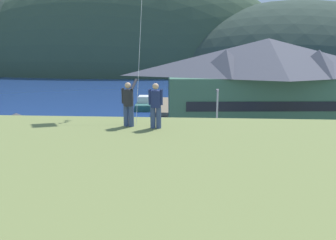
# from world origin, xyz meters

# --- Properties ---
(ground_plane) EXTENTS (600.00, 600.00, 0.00)m
(ground_plane) POSITION_xyz_m (0.00, 0.00, 0.00)
(ground_plane) COLOR #66604C
(parking_lot_pad) EXTENTS (40.00, 20.00, 0.10)m
(parking_lot_pad) POSITION_xyz_m (0.00, 5.00, 0.05)
(parking_lot_pad) COLOR gray
(parking_lot_pad) RESTS_ON ground
(bay_water) EXTENTS (360.00, 84.00, 0.03)m
(bay_water) POSITION_xyz_m (0.00, 60.00, 0.01)
(bay_water) COLOR navy
(bay_water) RESTS_ON ground
(far_hill_east_peak) EXTENTS (138.72, 49.19, 80.73)m
(far_hill_east_peak) POSITION_xyz_m (-23.36, 112.98, 0.00)
(far_hill_east_peak) COLOR #334733
(far_hill_east_peak) RESTS_ON ground
(far_hill_center_saddle) EXTENTS (104.02, 69.87, 55.07)m
(far_hill_center_saddle) POSITION_xyz_m (41.34, 111.87, 0.00)
(far_hill_center_saddle) COLOR #2D3D33
(far_hill_center_saddle) RESTS_ON ground
(harbor_lodge) EXTENTS (26.58, 12.96, 11.26)m
(harbor_lodge) POSITION_xyz_m (11.13, 22.33, 5.99)
(harbor_lodge) COLOR #38604C
(harbor_lodge) RESTS_ON ground
(storage_shed_near_lot) EXTENTS (6.17, 5.36, 4.83)m
(storage_shed_near_lot) POSITION_xyz_m (-12.74, 6.50, 2.51)
(storage_shed_near_lot) COLOR #474C56
(storage_shed_near_lot) RESTS_ON ground
(wharf_dock) EXTENTS (3.20, 15.46, 0.70)m
(wharf_dock) POSITION_xyz_m (-2.51, 36.16, 0.35)
(wharf_dock) COLOR #70604C
(wharf_dock) RESTS_ON ground
(moored_boat_wharfside) EXTENTS (3.01, 8.17, 2.16)m
(moored_boat_wharfside) POSITION_xyz_m (-6.15, 35.95, 0.72)
(moored_boat_wharfside) COLOR #23564C
(moored_boat_wharfside) RESTS_ON ground
(parked_car_lone_by_shed) EXTENTS (4.23, 2.11, 1.82)m
(parked_car_lone_by_shed) POSITION_xyz_m (-10.18, 0.05, 1.06)
(parked_car_lone_by_shed) COLOR navy
(parked_car_lone_by_shed) RESTS_ON parking_lot_pad
(parked_car_back_row_right) EXTENTS (4.34, 2.33, 1.82)m
(parked_car_back_row_right) POSITION_xyz_m (-4.06, 0.71, 1.06)
(parked_car_back_row_right) COLOR navy
(parked_car_back_row_right) RESTS_ON parking_lot_pad
(parked_car_front_row_red) EXTENTS (4.32, 2.30, 1.82)m
(parked_car_front_row_red) POSITION_xyz_m (4.45, 5.91, 1.06)
(parked_car_front_row_red) COLOR silver
(parked_car_front_row_red) RESTS_ON parking_lot_pad
(parking_light_pole) EXTENTS (0.24, 0.78, 6.30)m
(parking_light_pole) POSITION_xyz_m (4.10, 10.56, 3.77)
(parking_light_pole) COLOR #ADADB2
(parking_light_pole) RESTS_ON parking_lot_pad
(person_kite_flyer) EXTENTS (0.59, 0.62, 1.86)m
(person_kite_flyer) POSITION_xyz_m (-0.86, -6.55, 7.98)
(person_kite_flyer) COLOR #384770
(person_kite_flyer) RESTS_ON grassy_hill_foreground
(person_companion) EXTENTS (0.55, 0.40, 1.74)m
(person_companion) POSITION_xyz_m (0.24, -6.79, 7.96)
(person_companion) COLOR #384770
(person_companion) RESTS_ON grassy_hill_foreground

